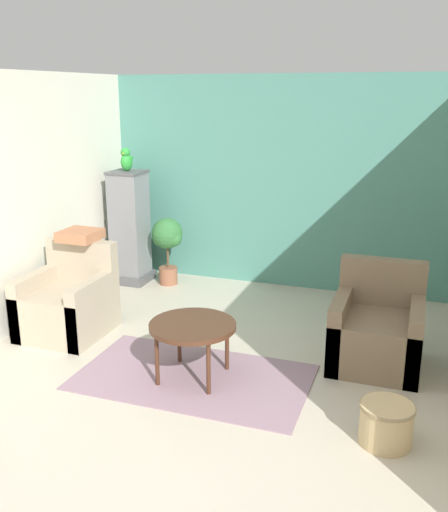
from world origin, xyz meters
name	(u,v)px	position (x,y,z in m)	size (l,w,h in m)	color
ground_plane	(129,461)	(0.00, 0.00, 0.00)	(20.00, 20.00, 0.00)	beige
wall_back_accent	(277,184)	(0.00, 3.78, 1.26)	(4.24, 0.06, 2.51)	#4C897A
wall_left	(28,201)	(-2.09, 1.88, 1.26)	(0.06, 3.75, 2.51)	silver
area_rug	(193,377)	(-0.03, 1.18, 0.01)	(1.93, 1.11, 0.01)	gray
coffee_table	(193,329)	(-0.03, 1.18, 0.45)	(0.72, 0.72, 0.49)	#472819
armchair_left	(68,305)	(-1.55, 1.65, 0.29)	(0.75, 0.79, 0.88)	tan
armchair_right	(377,332)	(1.38, 1.97, 0.29)	(0.75, 0.79, 0.88)	#7A664C
birdcage	(130,229)	(-1.73, 3.28, 0.68)	(0.45, 0.45, 1.39)	#555559
parrot	(127,160)	(-1.73, 3.28, 1.52)	(0.13, 0.24, 0.28)	green
potted_plant	(167,240)	(-1.25, 3.34, 0.56)	(0.41, 0.38, 0.84)	brown
wicker_basket	(386,422)	(1.56, 0.76, 0.16)	(0.37, 0.37, 0.29)	tan
throw_pillow	(80,235)	(-1.55, 1.94, 0.93)	(0.37, 0.37, 0.10)	#B2704C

